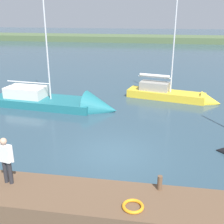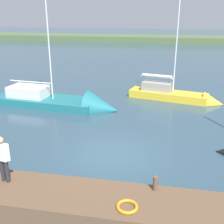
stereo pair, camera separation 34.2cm
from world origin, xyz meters
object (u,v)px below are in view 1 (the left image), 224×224
at_px(mooring_post_far, 160,183).
at_px(sailboat_far_left, 64,104).
at_px(life_ring_buoy, 133,206).
at_px(person_on_dock, 6,158).
at_px(sailboat_behind_pier, 175,97).

height_order(mooring_post_far, sailboat_far_left, sailboat_far_left).
xyz_separation_m(life_ring_buoy, person_on_dock, (4.28, -0.63, 0.91)).
xyz_separation_m(life_ring_buoy, sailboat_behind_pier, (-1.94, -13.74, -0.63)).
height_order(life_ring_buoy, person_on_dock, person_on_dock).
distance_m(mooring_post_far, sailboat_far_left, 11.63).
relative_size(mooring_post_far, sailboat_behind_pier, 0.06).
relative_size(mooring_post_far, sailboat_far_left, 0.05).
distance_m(mooring_post_far, sailboat_behind_pier, 12.77).
bearing_deg(sailboat_behind_pier, mooring_post_far, -81.98).
bearing_deg(person_on_dock, life_ring_buoy, -86.57).
height_order(mooring_post_far, sailboat_behind_pier, sailboat_behind_pier).
relative_size(life_ring_buoy, sailboat_behind_pier, 0.08).
bearing_deg(mooring_post_far, life_ring_buoy, 53.35).
bearing_deg(mooring_post_far, sailboat_far_left, -56.01).
bearing_deg(sailboat_far_left, sailboat_behind_pier, 28.09).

